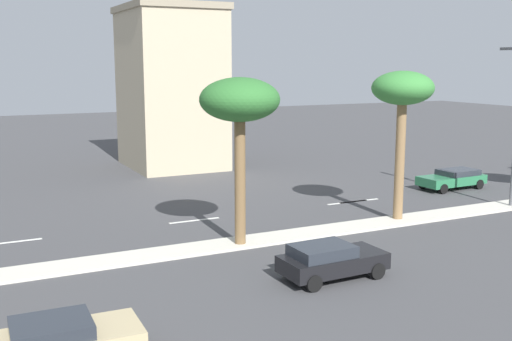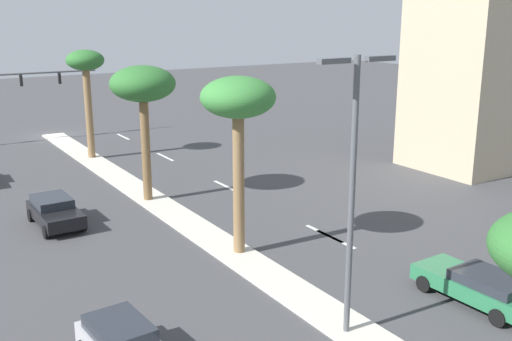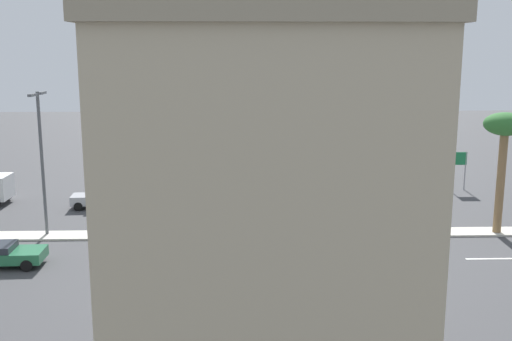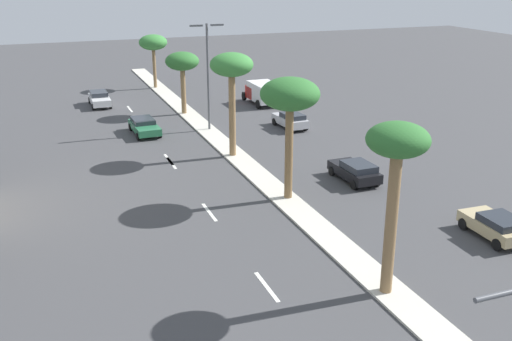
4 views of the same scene
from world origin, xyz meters
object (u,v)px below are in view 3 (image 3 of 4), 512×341
object	(u,v)px
street_lamp_mid	(41,151)
sedan_tan_leading	(416,192)
palm_tree_outboard	(505,133)
sedan_black_near	(288,201)
palm_tree_center	(316,135)
commercial_building	(262,258)
sedan_silver_outboard	(101,198)
palm_tree_right	(166,133)
directional_road_sign	(458,163)

from	to	relation	value
street_lamp_mid	sedan_tan_leading	world-z (taller)	street_lamp_mid
palm_tree_outboard	sedan_black_near	xyz separation A→B (m)	(5.98, 13.14, -5.85)
palm_tree_outboard	street_lamp_mid	bearing A→B (deg)	89.04
sedan_black_near	street_lamp_mid	bearing A→B (deg)	108.97
sedan_tan_leading	palm_tree_center	bearing A→B (deg)	131.99
palm_tree_center	street_lamp_mid	size ratio (longest dim) A/B	0.83
palm_tree_center	commercial_building	bearing A→B (deg)	169.07
street_lamp_mid	sedan_tan_leading	distance (m)	27.97
palm_tree_outboard	palm_tree_center	size ratio (longest dim) A/B	1.03
palm_tree_outboard	sedan_tan_leading	size ratio (longest dim) A/B	1.97
street_lamp_mid	sedan_silver_outboard	distance (m)	8.64
palm_tree_outboard	sedan_silver_outboard	distance (m)	28.80
sedan_black_near	sedan_tan_leading	bearing A→B (deg)	-75.72
palm_tree_right	sedan_tan_leading	xyz separation A→B (m)	(8.61, -18.49, -5.97)
sedan_tan_leading	sedan_black_near	size ratio (longest dim) A/B	0.93
commercial_building	sedan_black_near	distance (m)	28.75
sedan_tan_leading	sedan_silver_outboard	bearing A→B (deg)	92.70
commercial_building	palm_tree_outboard	bearing A→B (deg)	-36.26
sedan_silver_outboard	sedan_black_near	distance (m)	14.14
palm_tree_right	sedan_black_near	bearing A→B (deg)	-53.65
palm_tree_outboard	street_lamp_mid	size ratio (longest dim) A/B	0.85
palm_tree_center	sedan_tan_leading	distance (m)	13.48
street_lamp_mid	sedan_black_near	world-z (taller)	street_lamp_mid
sedan_silver_outboard	commercial_building	bearing A→B (deg)	-159.54
directional_road_sign	sedan_silver_outboard	size ratio (longest dim) A/B	0.78
palm_tree_outboard	sedan_black_near	world-z (taller)	palm_tree_outboard
palm_tree_center	sedan_tan_leading	world-z (taller)	palm_tree_center
street_lamp_mid	sedan_silver_outboard	size ratio (longest dim) A/B	2.18
directional_road_sign	commercial_building	xyz separation A→B (m)	(-34.59, 18.03, 4.02)
directional_road_sign	palm_tree_outboard	bearing A→B (deg)	171.61
street_lamp_mid	sedan_black_near	distance (m)	17.54
palm_tree_outboard	sedan_silver_outboard	world-z (taller)	palm_tree_outboard
commercial_building	sedan_silver_outboard	size ratio (longest dim) A/B	3.05
street_lamp_mid	sedan_tan_leading	xyz separation A→B (m)	(8.13, -26.33, -4.77)
directional_road_sign	palm_tree_outboard	world-z (taller)	palm_tree_outboard
street_lamp_mid	palm_tree_right	bearing A→B (deg)	-93.55
palm_tree_outboard	palm_tree_center	bearing A→B (deg)	87.79
palm_tree_right	sedan_black_near	size ratio (longest dim) A/B	1.84
palm_tree_center	palm_tree_right	bearing A→B (deg)	92.76
street_lamp_mid	sedan_silver_outboard	xyz separation A→B (m)	(6.97, -1.91, -4.74)
palm_tree_right	street_lamp_mid	size ratio (longest dim) A/B	0.85
commercial_building	sedan_black_near	xyz separation A→B (m)	(28.03, -3.04, -5.62)
street_lamp_mid	sedan_tan_leading	bearing A→B (deg)	-72.85
palm_tree_center	sedan_silver_outboard	xyz separation A→B (m)	(7.01, 15.36, -5.72)
palm_tree_center	palm_tree_right	world-z (taller)	palm_tree_right
sedan_black_near	palm_tree_right	bearing A→B (deg)	126.35
sedan_tan_leading	sedan_black_near	world-z (taller)	sedan_black_near
palm_tree_center	palm_tree_right	size ratio (longest dim) A/B	0.97
palm_tree_center	sedan_silver_outboard	size ratio (longest dim) A/B	1.81
sedan_tan_leading	sedan_silver_outboard	world-z (taller)	sedan_silver_outboard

